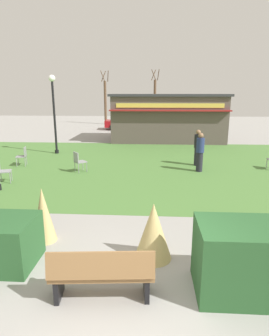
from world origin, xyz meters
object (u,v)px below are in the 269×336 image
object	(u,v)px
lamppost_far	(54,105)
parked_car_center_slot	(184,123)
tree_left_bg	(155,101)
cafe_chair_west	(78,160)
parked_car_west_slot	(127,122)
cafe_chair_center	(2,169)
food_kiosk	(168,117)
person_strolling	(200,152)
person_standing	(198,147)
cafe_chair_north	(23,155)
tree_right_bg	(105,101)
park_bench	(102,274)

from	to	relation	value
lamppost_far	parked_car_center_slot	size ratio (longest dim) A/B	1.01
tree_left_bg	cafe_chair_west	bearing A→B (deg)	-99.28
parked_car_west_slot	cafe_chair_center	bearing A→B (deg)	-100.71
food_kiosk	person_strolling	world-z (taller)	food_kiosk
person_standing	parked_car_center_slot	bearing A→B (deg)	-28.18
cafe_chair_center	tree_left_bg	bearing A→B (deg)	75.26
lamppost_far	cafe_chair_center	bearing A→B (deg)	-92.50
cafe_chair_west	cafe_chair_north	size ratio (longest dim) A/B	1.00
cafe_chair_north	person_strolling	xyz separation A→B (m)	(8.10, -0.51, 0.33)
cafe_chair_north	tree_right_bg	size ratio (longest dim) A/B	0.16
cafe_chair_center	tree_left_bg	size ratio (longest dim) A/B	0.15
cafe_chair_north	person_standing	size ratio (longest dim) A/B	0.53
cafe_chair_center	parked_car_west_slot	world-z (taller)	parked_car_west_slot
person_strolling	parked_car_center_slot	size ratio (longest dim) A/B	0.40
person_standing	parked_car_center_slot	distance (m)	13.97
park_bench	cafe_chair_center	bearing A→B (deg)	128.33
tree_right_bg	parked_car_west_slot	bearing A→B (deg)	-59.55
food_kiosk	tree_left_bg	world-z (taller)	tree_left_bg
person_strolling	tree_right_bg	xyz separation A→B (m)	(-7.25, 19.75, 1.61)
lamppost_far	cafe_chair_center	xyz separation A→B (m)	(-0.24, -5.62, -2.16)
tree_right_bg	parked_car_center_slot	bearing A→B (deg)	-30.15
cafe_chair_west	tree_left_bg	size ratio (longest dim) A/B	0.15
park_bench	lamppost_far	size ratio (longest dim) A/B	0.41
park_bench	cafe_chair_center	world-z (taller)	park_bench
lamppost_far	parked_car_west_slot	xyz separation A→B (m)	(3.00, 11.56, -2.04)
park_bench	lamppost_far	world-z (taller)	lamppost_far
person_standing	parked_car_west_slot	bearing A→B (deg)	-6.87
food_kiosk	parked_car_west_slot	size ratio (longest dim) A/B	1.85
parked_car_center_slot	tree_left_bg	distance (m)	6.12
food_kiosk	person_strolling	xyz separation A→B (m)	(0.98, -8.69, -0.79)
parked_car_west_slot	cafe_chair_north	bearing A→B (deg)	-104.01
food_kiosk	tree_left_bg	distance (m)	11.57
cafe_chair_west	person_strolling	bearing A→B (deg)	4.84
park_bench	cafe_chair_west	xyz separation A→B (m)	(-2.37, 7.87, 0.05)
cafe_chair_center	cafe_chair_north	world-z (taller)	same
food_kiosk	person_strolling	size ratio (longest dim) A/B	4.75
parked_car_west_slot	person_standing	bearing A→B (deg)	-71.95
cafe_chair_west	cafe_chair_center	world-z (taller)	same
food_kiosk	cafe_chair_center	distance (m)	12.81
cafe_chair_center	person_standing	xyz separation A→B (m)	(7.79, 3.24, 0.33)
tree_right_bg	food_kiosk	bearing A→B (deg)	-60.42
park_bench	person_standing	bearing A→B (deg)	72.81
cafe_chair_north	person_strolling	bearing A→B (deg)	-3.63
park_bench	parked_car_west_slot	world-z (taller)	parked_car_west_slot
lamppost_far	parked_car_center_slot	distance (m)	14.40
park_bench	cafe_chair_west	world-z (taller)	park_bench
cafe_chair_north	tree_left_bg	world-z (taller)	tree_left_bg
tree_left_bg	lamppost_far	bearing A→B (deg)	-108.62
parked_car_center_slot	tree_left_bg	bearing A→B (deg)	117.70
food_kiosk	tree_right_bg	size ratio (longest dim) A/B	1.42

